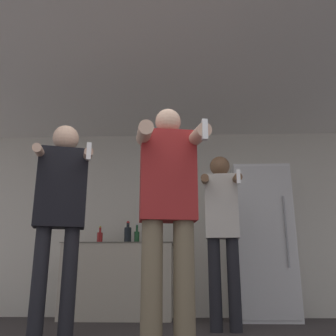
{
  "coord_description": "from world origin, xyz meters",
  "views": [
    {
      "loc": [
        0.22,
        -1.83,
        0.51
      ],
      "look_at": [
        0.12,
        0.82,
        1.29
      ],
      "focal_mm": 40.0,
      "sensor_mm": 36.0,
      "label": 1
    }
  ],
  "objects_px": {
    "person_spectator_back": "(222,224)",
    "refrigerator": "(262,242)",
    "bottle_clear_vodka": "(137,236)",
    "bottle_tall_gin": "(153,236)",
    "person_man_side": "(60,205)",
    "bottle_short_whiskey": "(100,237)",
    "bottle_red_label": "(128,235)",
    "person_woman_foreground": "(168,207)"
  },
  "relations": [
    {
      "from": "bottle_tall_gin",
      "to": "person_woman_foreground",
      "type": "bearing_deg",
      "value": -82.87
    },
    {
      "from": "bottle_short_whiskey",
      "to": "bottle_red_label",
      "type": "bearing_deg",
      "value": -0.0
    },
    {
      "from": "refrigerator",
      "to": "bottle_red_label",
      "type": "relative_size",
      "value": 6.3
    },
    {
      "from": "bottle_red_label",
      "to": "person_man_side",
      "type": "bearing_deg",
      "value": -98.75
    },
    {
      "from": "refrigerator",
      "to": "bottle_clear_vodka",
      "type": "height_order",
      "value": "refrigerator"
    },
    {
      "from": "bottle_clear_vodka",
      "to": "person_spectator_back",
      "type": "xyz_separation_m",
      "value": [
        1.01,
        -1.07,
        0.01
      ]
    },
    {
      "from": "bottle_clear_vodka",
      "to": "bottle_red_label",
      "type": "bearing_deg",
      "value": 180.0
    },
    {
      "from": "person_spectator_back",
      "to": "refrigerator",
      "type": "bearing_deg",
      "value": 59.32
    },
    {
      "from": "bottle_tall_gin",
      "to": "bottle_short_whiskey",
      "type": "distance_m",
      "value": 0.71
    },
    {
      "from": "refrigerator",
      "to": "bottle_short_whiskey",
      "type": "relative_size",
      "value": 8.07
    },
    {
      "from": "bottle_red_label",
      "to": "person_man_side",
      "type": "relative_size",
      "value": 0.17
    },
    {
      "from": "bottle_clear_vodka",
      "to": "bottle_short_whiskey",
      "type": "height_order",
      "value": "bottle_clear_vodka"
    },
    {
      "from": "person_spectator_back",
      "to": "bottle_short_whiskey",
      "type": "bearing_deg",
      "value": 144.49
    },
    {
      "from": "bottle_tall_gin",
      "to": "bottle_red_label",
      "type": "bearing_deg",
      "value": 180.0
    },
    {
      "from": "refrigerator",
      "to": "bottle_tall_gin",
      "type": "xyz_separation_m",
      "value": [
        -1.4,
        0.06,
        0.08
      ]
    },
    {
      "from": "bottle_tall_gin",
      "to": "bottle_short_whiskey",
      "type": "xyz_separation_m",
      "value": [
        -0.71,
        0.0,
        -0.01
      ]
    },
    {
      "from": "bottle_red_label",
      "to": "bottle_short_whiskey",
      "type": "xyz_separation_m",
      "value": [
        -0.37,
        0.0,
        -0.03
      ]
    },
    {
      "from": "person_woman_foreground",
      "to": "person_man_side",
      "type": "relative_size",
      "value": 0.97
    },
    {
      "from": "refrigerator",
      "to": "bottle_tall_gin",
      "type": "relative_size",
      "value": 7.04
    },
    {
      "from": "bottle_clear_vodka",
      "to": "person_woman_foreground",
      "type": "bearing_deg",
      "value": -77.74
    },
    {
      "from": "bottle_clear_vodka",
      "to": "bottle_tall_gin",
      "type": "height_order",
      "value": "bottle_tall_gin"
    },
    {
      "from": "person_woman_foreground",
      "to": "person_spectator_back",
      "type": "relative_size",
      "value": 0.99
    },
    {
      "from": "person_man_side",
      "to": "bottle_red_label",
      "type": "bearing_deg",
      "value": 81.25
    },
    {
      "from": "bottle_short_whiskey",
      "to": "person_woman_foreground",
      "type": "height_order",
      "value": "person_woman_foreground"
    },
    {
      "from": "bottle_tall_gin",
      "to": "person_woman_foreground",
      "type": "xyz_separation_m",
      "value": [
        0.29,
        -2.32,
        -0.04
      ]
    },
    {
      "from": "bottle_clear_vodka",
      "to": "person_woman_foreground",
      "type": "distance_m",
      "value": 2.38
    },
    {
      "from": "person_woman_foreground",
      "to": "bottle_short_whiskey",
      "type": "bearing_deg",
      "value": 113.2
    },
    {
      "from": "bottle_red_label",
      "to": "person_man_side",
      "type": "distance_m",
      "value": 1.93
    },
    {
      "from": "person_woman_foreground",
      "to": "bottle_clear_vodka",
      "type": "bearing_deg",
      "value": 102.26
    },
    {
      "from": "bottle_clear_vodka",
      "to": "person_spectator_back",
      "type": "relative_size",
      "value": 0.15
    },
    {
      "from": "refrigerator",
      "to": "bottle_clear_vodka",
      "type": "bearing_deg",
      "value": 177.76
    },
    {
      "from": "refrigerator",
      "to": "person_woman_foreground",
      "type": "height_order",
      "value": "refrigerator"
    },
    {
      "from": "bottle_red_label",
      "to": "person_spectator_back",
      "type": "xyz_separation_m",
      "value": [
        1.13,
        -1.07,
        -0.01
      ]
    },
    {
      "from": "bottle_short_whiskey",
      "to": "person_woman_foreground",
      "type": "xyz_separation_m",
      "value": [
        1.0,
        -2.32,
        -0.02
      ]
    },
    {
      "from": "bottle_tall_gin",
      "to": "person_spectator_back",
      "type": "height_order",
      "value": "person_spectator_back"
    },
    {
      "from": "bottle_red_label",
      "to": "bottle_clear_vodka",
      "type": "relative_size",
      "value": 1.13
    },
    {
      "from": "bottle_tall_gin",
      "to": "person_spectator_back",
      "type": "distance_m",
      "value": 1.34
    },
    {
      "from": "bottle_clear_vodka",
      "to": "person_man_side",
      "type": "relative_size",
      "value": 0.15
    },
    {
      "from": "person_woman_foreground",
      "to": "person_man_side",
      "type": "height_order",
      "value": "person_man_side"
    },
    {
      "from": "bottle_clear_vodka",
      "to": "bottle_short_whiskey",
      "type": "bearing_deg",
      "value": 180.0
    },
    {
      "from": "refrigerator",
      "to": "person_woman_foreground",
      "type": "xyz_separation_m",
      "value": [
        -1.11,
        -2.26,
        0.05
      ]
    },
    {
      "from": "bottle_red_label",
      "to": "bottle_clear_vodka",
      "type": "xyz_separation_m",
      "value": [
        0.12,
        -0.0,
        -0.02
      ]
    }
  ]
}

